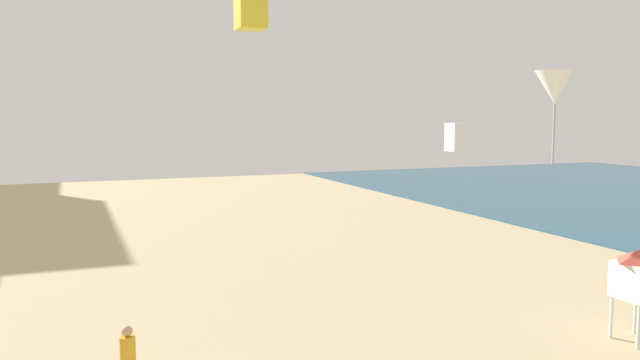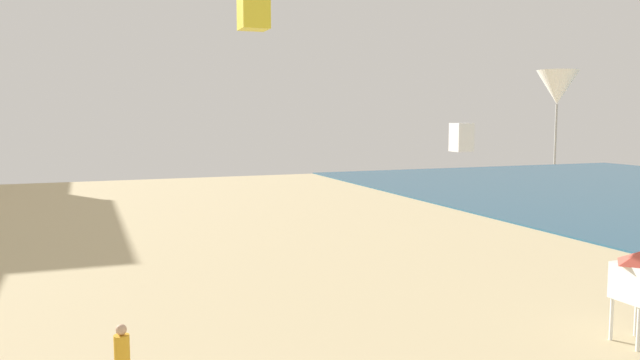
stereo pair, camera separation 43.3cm
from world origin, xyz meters
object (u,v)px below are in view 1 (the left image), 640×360
object	(u,v)px
lifeguard_stand	(639,275)
kite_white_delta	(555,88)
kite_flyer	(128,358)
kite_white_box	(457,137)
kite_yellow_box	(251,7)

from	to	relation	value
lifeguard_stand	kite_white_delta	bearing A→B (deg)	61.31
kite_flyer	lifeguard_stand	distance (m)	13.35
kite_flyer	kite_white_box	world-z (taller)	kite_white_box
kite_white_delta	kite_yellow_box	bearing A→B (deg)	132.60
kite_yellow_box	lifeguard_stand	bearing A→B (deg)	-60.21
kite_white_box	kite_yellow_box	distance (m)	10.93
kite_flyer	kite_white_box	size ratio (longest dim) A/B	1.27
lifeguard_stand	kite_white_box	xyz separation A→B (m)	(2.31, 12.11, 3.32)
lifeguard_stand	kite_yellow_box	xyz separation A→B (m)	(-7.24, 12.64, 8.63)
kite_white_box	kite_white_delta	world-z (taller)	kite_white_delta
kite_white_box	kite_white_delta	size ratio (longest dim) A/B	0.42
kite_flyer	lifeguard_stand	bearing A→B (deg)	55.84
kite_flyer	kite_white_box	bearing A→B (deg)	96.73
kite_white_box	kite_yellow_box	bearing A→B (deg)	176.81
lifeguard_stand	kite_white_delta	distance (m)	6.67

